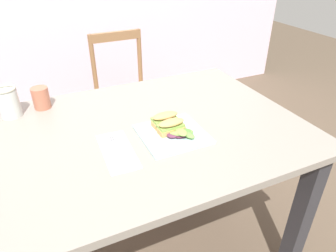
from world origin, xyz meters
The scene contains 11 objects.
ground_plane centered at (0.00, 0.00, 0.00)m, with size 8.77×8.77×0.00m, color brown.
dining_table centered at (-0.03, 0.00, 0.62)m, with size 1.29×0.92×0.74m.
chair_wooden_far centered at (0.17, 0.91, 0.45)m, with size 0.40×0.40×0.87m.
plate_lunch centered at (0.05, -0.10, 0.74)m, with size 0.24×0.24×0.01m, color silver.
sandwich_half_front centered at (0.05, -0.09, 0.78)m, with size 0.11×0.06×0.06m.
sandwich_half_back centered at (0.05, -0.03, 0.78)m, with size 0.11×0.06×0.06m.
salad_mixed_greens centered at (0.07, -0.13, 0.76)m, with size 0.12×0.09×0.03m.
napkin_folded centered at (-0.17, -0.11, 0.74)m, with size 0.11×0.25×0.00m, color silver.
fork_on_napkin centered at (-0.17, -0.10, 0.75)m, with size 0.03×0.19×0.00m.
mason_jar_iced_tea centered at (-0.51, 0.33, 0.80)m, with size 0.09×0.09×0.13m.
cup_extra_side centered at (-0.38, 0.36, 0.79)m, with size 0.07×0.07×0.10m, color #B2664C.
Camera 1 is at (-0.38, -0.99, 1.38)m, focal length 32.43 mm.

